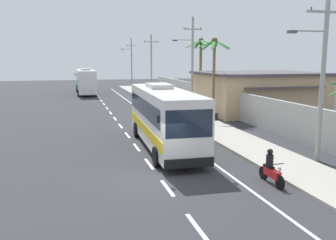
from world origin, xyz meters
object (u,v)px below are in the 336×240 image
coach_bus_far_lane (86,81)px  palm_third (214,58)px  motorcycle_trailing (271,170)px  pedestrian_near_kerb (197,111)px  utility_pole_far (151,63)px  utility_pole_distant (131,60)px  palm_second (201,57)px  utility_pole_mid (192,62)px  pedestrian_midwalk (189,109)px  coach_bus_foreground (164,115)px  utility_pole_nearest (322,66)px  motorcycle_beside_bus (168,114)px  roadside_building (258,92)px

coach_bus_far_lane → palm_third: bearing=-69.3°
motorcycle_trailing → pedestrian_near_kerb: bearing=82.9°
utility_pole_far → motorcycle_trailing: bearing=-95.4°
motorcycle_trailing → utility_pole_distant: utility_pole_distant is taller
palm_second → utility_pole_mid: bearing=-124.4°
pedestrian_midwalk → utility_pole_distant: bearing=50.0°
coach_bus_foreground → utility_pole_distant: utility_pole_distant is taller
motorcycle_trailing → utility_pole_nearest: size_ratio=0.20×
utility_pole_nearest → palm_second: utility_pole_nearest is taller
utility_pole_nearest → palm_second: size_ratio=1.24×
motorcycle_trailing → utility_pole_nearest: utility_pole_nearest is taller
coach_bus_foreground → coach_bus_far_lane: bearing=95.0°
palm_third → utility_pole_distant: bearing=90.1°
coach_bus_far_lane → pedestrian_near_kerb: coach_bus_far_lane is taller
pedestrian_near_kerb → palm_second: (4.18, 10.78, 4.54)m
coach_bus_foreground → palm_third: bearing=52.9°
coach_bus_far_lane → palm_second: size_ratio=1.58×
pedestrian_midwalk → utility_pole_mid: 7.38m
pedestrian_near_kerb → motorcycle_beside_bus: bearing=5.4°
motorcycle_beside_bus → utility_pole_nearest: utility_pole_nearest is taller
motorcycle_beside_bus → palm_third: 6.47m
palm_third → coach_bus_far_lane: bearing=110.7°
palm_third → motorcycle_trailing: bearing=-103.7°
roadside_building → coach_bus_far_lane: bearing=123.7°
coach_bus_foreground → utility_pole_mid: utility_pole_mid is taller
motorcycle_beside_bus → pedestrian_midwalk: (1.98, 0.04, 0.35)m
utility_pole_mid → roadside_building: bearing=-23.6°
motorcycle_trailing → motorcycle_beside_bus: bearing=90.7°
motorcycle_trailing → utility_pole_mid: 23.23m
pedestrian_near_kerb → utility_pole_mid: utility_pole_mid is taller
coach_bus_foreground → utility_pole_mid: size_ratio=1.18×
motorcycle_trailing → coach_bus_foreground: bearing=110.6°
utility_pole_far → palm_second: size_ratio=1.17×
pedestrian_midwalk → pedestrian_near_kerb: bearing=-124.4°
pedestrian_near_kerb → palm_third: bearing=-88.9°
pedestrian_near_kerb → utility_pole_distant: (2.24, 47.46, 3.98)m
coach_bus_foreground → coach_bus_far_lane: size_ratio=0.93×
utility_pole_nearest → utility_pole_mid: size_ratio=1.00×
coach_bus_foreground → utility_pole_far: bearing=78.8°
utility_pole_mid → utility_pole_distant: size_ratio=1.01×
coach_bus_far_lane → pedestrian_midwalk: size_ratio=7.25×
utility_pole_mid → utility_pole_far: (0.09, 19.90, -0.37)m
palm_second → palm_third: size_ratio=1.06×
roadside_building → palm_second: bearing=125.1°
coach_bus_foreground → roadside_building: bearing=42.7°
coach_bus_foreground → palm_third: (7.02, 9.29, 3.46)m
pedestrian_midwalk → motorcycle_trailing: bearing=-133.0°
pedestrian_midwalk → utility_pole_distant: size_ratio=0.18×
coach_bus_far_lane → utility_pole_far: (10.05, -1.63, 2.67)m
utility_pole_distant → utility_pole_far: bearing=-90.3°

